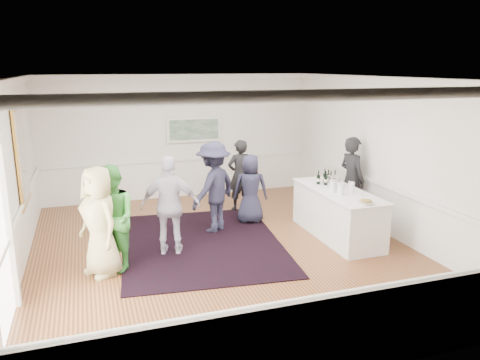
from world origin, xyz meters
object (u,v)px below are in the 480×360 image
object	(u,v)px
nut_bowl	(366,202)
guest_lilac	(170,206)
guest_green	(112,219)
guest_navy	(251,189)
guest_tan	(99,221)
guest_dark_b	(240,175)
ice_bucket	(334,182)
serving_table	(337,213)
bartender	(352,180)
guest_dark_a	(214,187)

from	to	relation	value
nut_bowl	guest_lilac	bearing A→B (deg)	160.03
guest_green	guest_navy	xyz separation A→B (m)	(3.05, 1.63, -0.14)
guest_tan	guest_dark_b	distance (m)	4.30
guest_tan	guest_lilac	xyz separation A→B (m)	(1.26, 0.53, -0.00)
guest_green	guest_dark_b	size ratio (longest dim) A/B	1.07
guest_dark_b	nut_bowl	bearing A→B (deg)	101.41
guest_tan	nut_bowl	xyz separation A→B (m)	(4.59, -0.68, 0.09)
guest_tan	guest_navy	size ratio (longest dim) A/B	1.21
guest_dark_b	ice_bucket	size ratio (longest dim) A/B	6.57
guest_tan	guest_navy	distance (m)	3.70
guest_tan	guest_navy	world-z (taller)	guest_tan
serving_table	bartender	distance (m)	1.19
guest_dark_b	guest_navy	world-z (taller)	guest_dark_b
guest_dark_a	ice_bucket	size ratio (longest dim) A/B	7.32
guest_dark_b	nut_bowl	xyz separation A→B (m)	(1.27, -3.41, 0.16)
bartender	serving_table	bearing A→B (deg)	124.62
nut_bowl	bartender	bearing A→B (deg)	65.81
guest_lilac	bartender	bearing A→B (deg)	-157.23
bartender	guest_green	world-z (taller)	bartender
guest_tan	nut_bowl	distance (m)	4.64
bartender	guest_navy	xyz separation A→B (m)	(-2.14, 0.64, -0.19)
bartender	guest_lilac	world-z (taller)	bartender
guest_dark_a	guest_green	bearing A→B (deg)	-5.24
guest_navy	guest_tan	bearing A→B (deg)	45.02
bartender	guest_tan	distance (m)	5.51
guest_green	guest_dark_b	xyz separation A→B (m)	(3.12, 2.61, -0.06)
ice_bucket	guest_navy	bearing A→B (deg)	138.50
ice_bucket	nut_bowl	xyz separation A→B (m)	(-0.03, -1.23, -0.08)
serving_table	guest_tan	xyz separation A→B (m)	(-4.62, -0.34, 0.43)
guest_dark_b	ice_bucket	bearing A→B (deg)	111.68
ice_bucket	nut_bowl	bearing A→B (deg)	-91.25
bartender	guest_lilac	xyz separation A→B (m)	(-4.13, -0.58, -0.03)
guest_lilac	guest_navy	bearing A→B (deg)	-133.69
serving_table	guest_green	distance (m)	4.44
serving_table	guest_tan	size ratio (longest dim) A/B	1.30
guest_lilac	guest_green	bearing A→B (deg)	35.95
bartender	guest_tan	xyz separation A→B (m)	(-5.40, -1.11, -0.03)
guest_dark_b	guest_navy	distance (m)	0.98
serving_table	guest_dark_b	distance (m)	2.74
guest_lilac	ice_bucket	size ratio (longest dim) A/B	7.09
bartender	ice_bucket	world-z (taller)	bartender
serving_table	guest_green	xyz separation A→B (m)	(-4.41, -0.22, 0.42)
serving_table	guest_navy	world-z (taller)	guest_navy
guest_green	bartender	bearing A→B (deg)	78.17
bartender	guest_tan	world-z (taller)	bartender
guest_green	guest_dark_a	xyz separation A→B (m)	(2.13, 1.33, 0.04)
guest_lilac	nut_bowl	distance (m)	3.54
serving_table	nut_bowl	xyz separation A→B (m)	(-0.03, -1.02, 0.52)
guest_dark_a	ice_bucket	bearing A→B (deg)	121.01
serving_table	guest_dark_b	size ratio (longest dim) A/B	1.41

